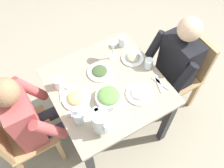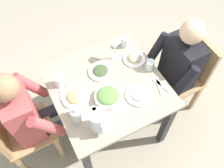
% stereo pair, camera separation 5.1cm
% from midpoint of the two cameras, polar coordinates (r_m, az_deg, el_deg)
% --- Properties ---
extents(ground_plane, '(8.00, 8.00, 0.00)m').
position_cam_midpoint_polar(ground_plane, '(2.59, -1.40, -9.43)').
color(ground_plane, '#9E937F').
extents(dining_table, '(0.88, 0.88, 0.75)m').
position_cam_midpoint_polar(dining_table, '(2.05, -1.75, -2.29)').
color(dining_table, gray).
rests_on(dining_table, ground_plane).
extents(chair_near, '(0.40, 0.40, 0.87)m').
position_cam_midpoint_polar(chair_near, '(2.16, -21.92, -11.26)').
color(chair_near, tan).
rests_on(chair_near, ground_plane).
extents(chair_far, '(0.40, 0.40, 0.87)m').
position_cam_midpoint_polar(chair_far, '(2.43, 15.64, 3.20)').
color(chair_far, tan).
rests_on(chair_far, ground_plane).
extents(diner_near, '(0.48, 0.53, 1.17)m').
position_cam_midpoint_polar(diner_near, '(2.02, -17.92, -7.27)').
color(diner_near, '#B24C4C').
rests_on(diner_near, ground_plane).
extents(diner_far, '(0.48, 0.53, 1.17)m').
position_cam_midpoint_polar(diner_far, '(2.22, 12.49, 3.40)').
color(diner_far, black).
rests_on(diner_far, ground_plane).
extents(water_pitcher, '(0.16, 0.12, 0.19)m').
position_cam_midpoint_polar(water_pitcher, '(1.68, -3.62, -8.74)').
color(water_pitcher, silver).
rests_on(water_pitcher, dining_table).
extents(salad_bowl, '(0.21, 0.21, 0.09)m').
position_cam_midpoint_polar(salad_bowl, '(1.83, -1.53, -3.02)').
color(salad_bowl, white).
rests_on(salad_bowl, dining_table).
extents(plate_beans, '(0.19, 0.19, 0.06)m').
position_cam_midpoint_polar(plate_beans, '(2.09, 4.14, 6.24)').
color(plate_beans, white).
rests_on(plate_beans, dining_table).
extents(plate_yoghurt, '(0.21, 0.21, 0.06)m').
position_cam_midpoint_polar(plate_yoghurt, '(1.88, 5.70, -2.12)').
color(plate_yoghurt, white).
rests_on(plate_yoghurt, dining_table).
extents(plate_fries, '(0.22, 0.22, 0.06)m').
position_cam_midpoint_polar(plate_fries, '(1.88, -9.13, -3.24)').
color(plate_fries, white).
rests_on(plate_fries, dining_table).
extents(plate_dolmas, '(0.20, 0.20, 0.04)m').
position_cam_midpoint_polar(plate_dolmas, '(2.00, -3.63, 2.94)').
color(plate_dolmas, white).
rests_on(plate_dolmas, dining_table).
extents(water_glass_center, '(0.06, 0.06, 0.10)m').
position_cam_midpoint_polar(water_glass_center, '(2.17, 1.76, 9.88)').
color(water_glass_center, silver).
rests_on(water_glass_center, dining_table).
extents(water_glass_by_pitcher, '(0.07, 0.07, 0.10)m').
position_cam_midpoint_polar(water_glass_by_pitcher, '(1.94, -13.18, 0.16)').
color(water_glass_by_pitcher, silver).
rests_on(water_glass_by_pitcher, dining_table).
extents(water_glass_far_right, '(0.07, 0.07, 0.09)m').
position_cam_midpoint_polar(water_glass_far_right, '(2.02, 7.81, 4.72)').
color(water_glass_far_right, silver).
rests_on(water_glass_far_right, dining_table).
extents(wine_glass, '(0.08, 0.08, 0.20)m').
position_cam_midpoint_polar(wine_glass, '(2.00, -0.49, 8.75)').
color(wine_glass, silver).
rests_on(wine_glass, dining_table).
extents(oil_carafe, '(0.08, 0.08, 0.16)m').
position_cam_midpoint_polar(oil_carafe, '(1.75, -8.69, -7.61)').
color(oil_carafe, silver).
rests_on(oil_carafe, dining_table).
extents(salt_shaker, '(0.03, 0.03, 0.05)m').
position_cam_midpoint_polar(salt_shaker, '(1.81, -10.70, -6.98)').
color(salt_shaker, white).
rests_on(salt_shaker, dining_table).
extents(fork_near, '(0.17, 0.07, 0.01)m').
position_cam_midpoint_polar(fork_near, '(1.97, 10.17, 0.02)').
color(fork_near, silver).
rests_on(fork_near, dining_table).
extents(knife_near, '(0.18, 0.08, 0.01)m').
position_cam_midpoint_polar(knife_near, '(1.98, -12.17, -0.27)').
color(knife_near, silver).
rests_on(knife_near, dining_table).
extents(fork_far, '(0.17, 0.07, 0.01)m').
position_cam_midpoint_polar(fork_far, '(1.98, 10.68, 0.13)').
color(fork_far, silver).
rests_on(fork_far, dining_table).
extents(knife_far, '(0.18, 0.08, 0.01)m').
position_cam_midpoint_polar(knife_far, '(1.94, -12.63, -1.81)').
color(knife_far, silver).
rests_on(knife_far, dining_table).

